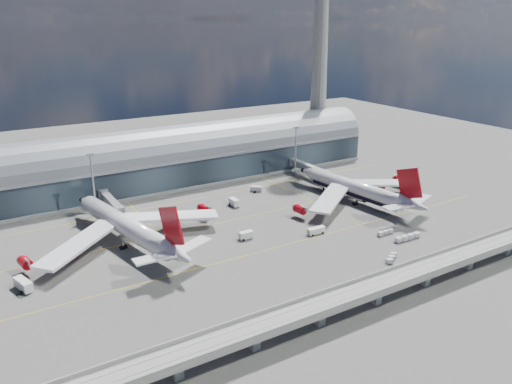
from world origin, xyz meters
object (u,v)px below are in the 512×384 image
service_truck_5 (256,189)px  cargo_train_2 (385,233)px  service_truck_2 (316,231)px  service_truck_3 (404,185)px  cargo_train_1 (407,237)px  floodlight_mast_left (93,182)px  service_truck_4 (234,202)px  control_tower (320,65)px  airliner_left (128,227)px  airliner_right (357,189)px  floodlight_mast_right (296,150)px  service_truck_0 (23,285)px  service_truck_1 (246,235)px  cargo_train_0 (391,258)px

service_truck_5 → cargo_train_2: service_truck_5 is taller
service_truck_2 → service_truck_3: service_truck_3 is taller
cargo_train_1 → service_truck_2: bearing=47.6°
floodlight_mast_left → service_truck_4: 58.34m
control_tower → floodlight_mast_left: (-135.00, -28.00, -38.00)m
cargo_train_1 → cargo_train_2: size_ratio=1.58×
service_truck_4 → airliner_left: bearing=-161.8°
cargo_train_2 → airliner_left: bearing=63.8°
floodlight_mast_left → cargo_train_1: floodlight_mast_left is taller
airliner_right → service_truck_2: bearing=-159.7°
floodlight_mast_right → service_truck_0: (-134.19, -50.46, -11.96)m
control_tower → service_truck_2: bearing=-127.6°
service_truck_0 → service_truck_2: (99.13, -12.61, -0.34)m
service_truck_2 → service_truck_1: bearing=69.7°
floodlight_mast_right → floodlight_mast_left: bearing=180.0°
floodlight_mast_left → service_truck_0: bearing=-124.1°
airliner_right → floodlight_mast_right: bearing=85.0°
service_truck_1 → service_truck_5: bearing=-33.1°
service_truck_0 → service_truck_5: 112.55m
cargo_train_0 → airliner_right: bearing=-0.1°
service_truck_0 → cargo_train_0: 115.52m
floodlight_mast_right → cargo_train_1: 85.97m
airliner_left → cargo_train_1: airliner_left is taller
cargo_train_1 → service_truck_5: bearing=12.4°
service_truck_2 → service_truck_3: (68.93, 21.51, 0.16)m
service_truck_2 → cargo_train_1: (25.09, -21.37, -0.34)m
service_truck_0 → service_truck_1: (74.45, -2.97, -0.19)m
service_truck_0 → cargo_train_0: size_ratio=1.15×
control_tower → cargo_train_2: (-48.39, -104.93, -50.79)m
service_truck_4 → cargo_train_0: bearing=-72.5°
airliner_right → service_truck_1: 61.91m
control_tower → floodlight_mast_left: control_tower is taller
airliner_right → service_truck_2: airliner_right is taller
floodlight_mast_right → service_truck_2: 73.21m
airliner_right → service_truck_0: airliner_right is taller
airliner_right → cargo_train_0: airliner_right is taller
service_truck_5 → cargo_train_2: size_ratio=0.74×
airliner_right → control_tower: bearing=58.4°
service_truck_4 → cargo_train_0: size_ratio=0.79×
floodlight_mast_right → service_truck_2: (-35.06, -63.08, -12.30)m
service_truck_5 → cargo_train_2: (15.76, -66.90, -0.48)m
floodlight_mast_right → service_truck_0: floodlight_mast_right is taller
cargo_train_0 → cargo_train_2: size_ratio=0.99×
floodlight_mast_right → airliner_right: bearing=-88.2°
floodlight_mast_right → airliner_right: size_ratio=0.36×
service_truck_0 → service_truck_2: size_ratio=1.16×
floodlight_mast_left → service_truck_5: bearing=-8.1°
service_truck_0 → cargo_train_2: size_ratio=1.14×
service_truck_1 → cargo_train_0: bearing=-138.4°
floodlight_mast_right → airliner_left: floodlight_mast_right is taller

